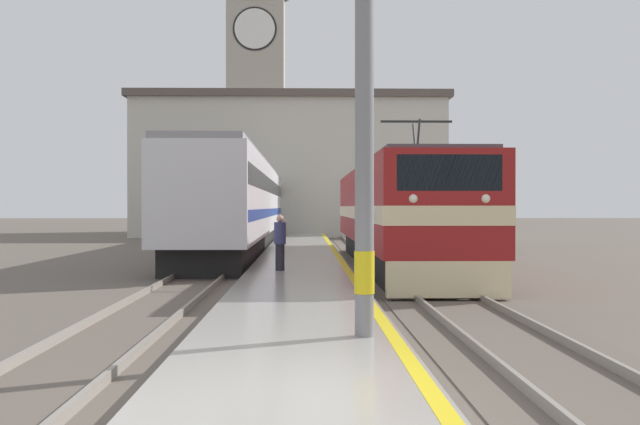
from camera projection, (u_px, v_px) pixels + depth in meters
name	position (u px, v px, depth m)	size (l,w,h in m)	color
ground_plane	(302.00, 249.00, 37.37)	(200.00, 200.00, 0.00)	#60564C
platform	(301.00, 252.00, 32.37)	(3.05, 140.00, 0.28)	#ADA89E
rail_track_near	(377.00, 254.00, 32.44)	(2.83, 140.00, 0.16)	#60564C
rail_track_far	(234.00, 254.00, 32.31)	(2.83, 140.00, 0.16)	#60564C
locomotive_train	(395.00, 214.00, 26.04)	(2.92, 19.59, 4.54)	black
passenger_train	(248.00, 204.00, 40.14)	(2.92, 39.10, 4.19)	black
catenary_mast	(371.00, 65.00, 10.48)	(2.63, 0.29, 7.68)	gray
person_on_platform	(280.00, 241.00, 21.36)	(0.34, 0.34, 1.58)	#23232D
clock_tower	(257.00, 78.00, 64.52)	(5.99, 5.99, 24.57)	#ADA393
station_building	(290.00, 167.00, 54.37)	(22.02, 9.79, 9.95)	beige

